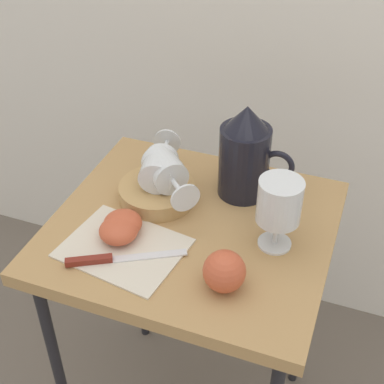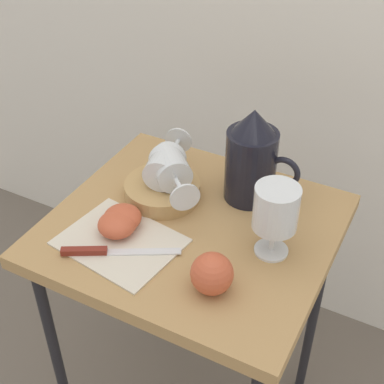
{
  "view_description": "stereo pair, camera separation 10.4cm",
  "coord_description": "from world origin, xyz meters",
  "px_view_note": "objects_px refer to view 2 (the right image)",
  "views": [
    {
      "loc": [
        0.29,
        -0.77,
        1.4
      ],
      "look_at": [
        0.0,
        0.0,
        0.77
      ],
      "focal_mm": 51.29,
      "sensor_mm": 36.0,
      "label": 1
    },
    {
      "loc": [
        0.38,
        -0.73,
        1.4
      ],
      "look_at": [
        0.0,
        0.0,
        0.77
      ],
      "focal_mm": 51.29,
      "sensor_mm": 36.0,
      "label": 2
    }
  ],
  "objects_px": {
    "wine_glass_tipped_far": "(166,165)",
    "apple_whole": "(212,274)",
    "pitcher": "(251,163)",
    "apple_half_left": "(117,224)",
    "wine_glass_tipped_near": "(171,169)",
    "knife": "(103,251)",
    "apple_half_right": "(122,218)",
    "basket_tray": "(162,190)",
    "wine_glass_upright": "(276,211)",
    "table": "(192,249)"
  },
  "relations": [
    {
      "from": "apple_half_left",
      "to": "pitcher",
      "type": "bearing_deg",
      "value": 52.28
    },
    {
      "from": "pitcher",
      "to": "wine_glass_tipped_far",
      "type": "height_order",
      "value": "pitcher"
    },
    {
      "from": "table",
      "to": "wine_glass_tipped_far",
      "type": "distance_m",
      "value": 0.18
    },
    {
      "from": "apple_whole",
      "to": "apple_half_right",
      "type": "bearing_deg",
      "value": 163.86
    },
    {
      "from": "apple_half_left",
      "to": "apple_whole",
      "type": "bearing_deg",
      "value": -11.09
    },
    {
      "from": "apple_whole",
      "to": "knife",
      "type": "distance_m",
      "value": 0.22
    },
    {
      "from": "table",
      "to": "wine_glass_upright",
      "type": "distance_m",
      "value": 0.23
    },
    {
      "from": "table",
      "to": "apple_half_right",
      "type": "height_order",
      "value": "apple_half_right"
    },
    {
      "from": "wine_glass_tipped_far",
      "to": "apple_whole",
      "type": "relative_size",
      "value": 2.12
    },
    {
      "from": "knife",
      "to": "wine_glass_upright",
      "type": "bearing_deg",
      "value": 29.77
    },
    {
      "from": "table",
      "to": "apple_whole",
      "type": "xyz_separation_m",
      "value": [
        0.11,
        -0.14,
        0.11
      ]
    },
    {
      "from": "basket_tray",
      "to": "wine_glass_tipped_far",
      "type": "height_order",
      "value": "wine_glass_tipped_far"
    },
    {
      "from": "pitcher",
      "to": "apple_half_left",
      "type": "distance_m",
      "value": 0.3
    },
    {
      "from": "apple_whole",
      "to": "knife",
      "type": "relative_size",
      "value": 0.37
    },
    {
      "from": "wine_glass_tipped_far",
      "to": "pitcher",
      "type": "bearing_deg",
      "value": 23.58
    },
    {
      "from": "apple_whole",
      "to": "pitcher",
      "type": "bearing_deg",
      "value": 99.46
    },
    {
      "from": "wine_glass_upright",
      "to": "apple_whole",
      "type": "xyz_separation_m",
      "value": [
        -0.06,
        -0.14,
        -0.06
      ]
    },
    {
      "from": "table",
      "to": "knife",
      "type": "height_order",
      "value": "knife"
    },
    {
      "from": "apple_half_left",
      "to": "apple_half_right",
      "type": "relative_size",
      "value": 1.0
    },
    {
      "from": "pitcher",
      "to": "apple_half_left",
      "type": "relative_size",
      "value": 2.75
    },
    {
      "from": "table",
      "to": "wine_glass_upright",
      "type": "xyz_separation_m",
      "value": [
        0.17,
        0.0,
        0.16
      ]
    },
    {
      "from": "table",
      "to": "wine_glass_upright",
      "type": "relative_size",
      "value": 4.7
    },
    {
      "from": "basket_tray",
      "to": "apple_whole",
      "type": "height_order",
      "value": "apple_whole"
    },
    {
      "from": "table",
      "to": "wine_glass_tipped_near",
      "type": "xyz_separation_m",
      "value": [
        -0.08,
        0.06,
        0.14
      ]
    },
    {
      "from": "table",
      "to": "wine_glass_tipped_near",
      "type": "relative_size",
      "value": 4.6
    },
    {
      "from": "wine_glass_upright",
      "to": "knife",
      "type": "bearing_deg",
      "value": -150.23
    },
    {
      "from": "wine_glass_tipped_near",
      "to": "wine_glass_tipped_far",
      "type": "height_order",
      "value": "wine_glass_tipped_near"
    },
    {
      "from": "pitcher",
      "to": "wine_glass_tipped_far",
      "type": "bearing_deg",
      "value": -156.42
    },
    {
      "from": "wine_glass_tipped_far",
      "to": "apple_whole",
      "type": "distance_m",
      "value": 0.29
    },
    {
      "from": "wine_glass_upright",
      "to": "apple_whole",
      "type": "relative_size",
      "value": 1.96
    },
    {
      "from": "pitcher",
      "to": "wine_glass_upright",
      "type": "xyz_separation_m",
      "value": [
        0.1,
        -0.13,
        0.01
      ]
    },
    {
      "from": "basket_tray",
      "to": "wine_glass_tipped_far",
      "type": "bearing_deg",
      "value": 91.6
    },
    {
      "from": "pitcher",
      "to": "apple_whole",
      "type": "bearing_deg",
      "value": -80.54
    },
    {
      "from": "apple_whole",
      "to": "knife",
      "type": "xyz_separation_m",
      "value": [
        -0.21,
        -0.02,
        -0.03
      ]
    },
    {
      "from": "apple_half_right",
      "to": "apple_whole",
      "type": "height_order",
      "value": "apple_whole"
    },
    {
      "from": "wine_glass_tipped_far",
      "to": "knife",
      "type": "xyz_separation_m",
      "value": [
        -0.01,
        -0.22,
        -0.06
      ]
    },
    {
      "from": "wine_glass_upright",
      "to": "apple_half_left",
      "type": "relative_size",
      "value": 1.96
    },
    {
      "from": "pitcher",
      "to": "apple_half_right",
      "type": "height_order",
      "value": "pitcher"
    },
    {
      "from": "knife",
      "to": "basket_tray",
      "type": "bearing_deg",
      "value": 87.38
    },
    {
      "from": "pitcher",
      "to": "wine_glass_upright",
      "type": "bearing_deg",
      "value": -52.6
    },
    {
      "from": "apple_half_left",
      "to": "knife",
      "type": "height_order",
      "value": "apple_half_left"
    },
    {
      "from": "apple_half_left",
      "to": "apple_whole",
      "type": "xyz_separation_m",
      "value": [
        0.22,
        -0.04,
        0.01
      ]
    },
    {
      "from": "knife",
      "to": "table",
      "type": "bearing_deg",
      "value": 55.56
    },
    {
      "from": "basket_tray",
      "to": "pitcher",
      "type": "height_order",
      "value": "pitcher"
    },
    {
      "from": "basket_tray",
      "to": "wine_glass_tipped_far",
      "type": "relative_size",
      "value": 1.0
    },
    {
      "from": "wine_glass_upright",
      "to": "knife",
      "type": "distance_m",
      "value": 0.33
    },
    {
      "from": "pitcher",
      "to": "knife",
      "type": "relative_size",
      "value": 1.02
    },
    {
      "from": "apple_half_right",
      "to": "apple_whole",
      "type": "relative_size",
      "value": 1.0
    },
    {
      "from": "wine_glass_upright",
      "to": "knife",
      "type": "height_order",
      "value": "wine_glass_upright"
    },
    {
      "from": "wine_glass_tipped_near",
      "to": "knife",
      "type": "relative_size",
      "value": 0.74
    }
  ]
}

